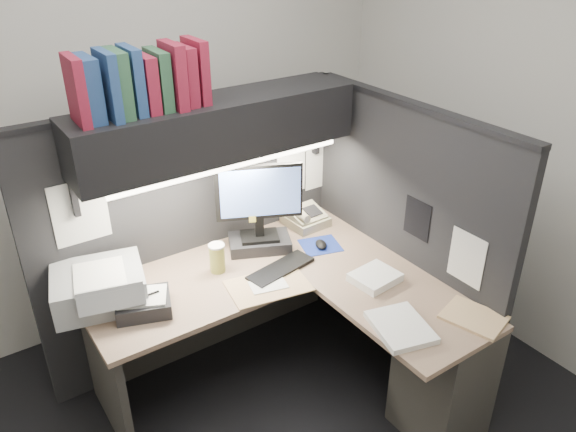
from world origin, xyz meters
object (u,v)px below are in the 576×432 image
Objects in this scene: coffee_cup at (217,259)px; keyboard at (281,269)px; monitor at (259,216)px; telephone at (306,218)px; desk at (344,342)px; printer at (99,287)px; overhead_shelf at (217,127)px; notebook_stack at (144,304)px.

keyboard is at bearing -33.81° from coffee_cup.
telephone is (0.39, 0.08, -0.17)m from monitor.
desk is 6.97× the size of telephone.
printer is (-0.63, 0.09, 0.01)m from coffee_cup.
coffee_cup is at bearing 124.79° from desk.
monitor is at bearing 98.36° from desk.
overhead_shelf is at bearing -174.94° from monitor.
notebook_stack is (-1.19, -0.27, -0.01)m from telephone.
desk is 0.85m from monitor.
printer is at bearing 152.45° from keyboard.
keyboard is at bearing -72.13° from monitor.
desk is 1.10× the size of overhead_shelf.
notebook_stack is (-0.80, -0.18, -0.17)m from monitor.
telephone is at bearing 1.21° from overhead_shelf.
notebook_stack is (-0.76, 0.08, 0.03)m from keyboard.
monitor is at bearing -19.73° from overhead_shelf.
desk is at bearing -19.70° from printer.
overhead_shelf is 6.35× the size of telephone.
desk is 0.82m from coffee_cup.
coffee_cup is (-0.12, -0.15, -0.69)m from overhead_shelf.
telephone is (0.60, 0.01, -0.72)m from overhead_shelf.
printer reaches higher than keyboard.
telephone is 0.92× the size of notebook_stack.
telephone reaches higher than desk.
telephone is at bearing 36.89° from monitor.
keyboard is 0.92× the size of printer.
notebook_stack is at bearing 151.02° from desk.
printer is at bearing 172.03° from coffee_cup.
desk is 3.17× the size of monitor.
overhead_shelf is 0.60m from monitor.
monitor is (0.20, -0.07, -0.56)m from overhead_shelf.
overhead_shelf reaches higher than desk.
printer is at bearing -156.08° from monitor.
notebook_stack is (0.15, -0.20, -0.05)m from printer.
desk is at bearing -113.58° from telephone.
monitor is at bearing 72.62° from keyboard.
keyboard is 0.96m from printer.
desk is 3.85× the size of printer.
coffee_cup is at bearing -142.38° from monitor.
monitor is 0.96m from printer.
telephone is 0.55× the size of printer.
notebook_stack is at bearing 163.34° from keyboard.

